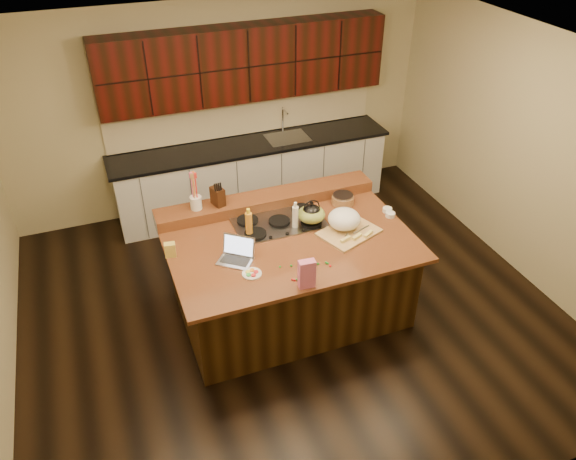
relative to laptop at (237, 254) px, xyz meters
name	(u,v)px	position (x,y,z in m)	size (l,w,h in m)	color
room	(290,202)	(0.58, 0.12, 0.37)	(5.52, 5.02, 2.72)	black
island	(290,275)	(0.58, 0.12, -0.51)	(2.40, 1.60, 0.92)	black
back_ledge	(267,200)	(0.58, 0.82, 0.00)	(2.40, 0.30, 0.12)	black
cooktop	(279,222)	(0.58, 0.42, -0.04)	(0.92, 0.52, 0.05)	gray
back_counter	(250,139)	(0.88, 2.35, 0.00)	(3.70, 0.66, 2.40)	silver
kettle	(311,213)	(0.88, 0.29, 0.08)	(0.20, 0.20, 0.18)	black
green_bowl	(311,214)	(0.88, 0.29, 0.06)	(0.28, 0.28, 0.16)	olive
laptop	(237,254)	(0.00, 0.00, 0.00)	(0.40, 0.39, 0.22)	#B7B7BC
oil_bottle	(249,225)	(0.22, 0.31, 0.08)	(0.07, 0.07, 0.27)	orange
vinegar_bottle	(295,218)	(0.70, 0.29, 0.07)	(0.06, 0.06, 0.25)	silver
wooden_tray	(345,222)	(1.15, 0.07, 0.04)	(0.67, 0.58, 0.23)	tan
ramekin_a	(390,215)	(1.71, 0.14, -0.04)	(0.10, 0.10, 0.04)	white
ramekin_b	(342,214)	(1.25, 0.33, -0.04)	(0.10, 0.10, 0.04)	white
ramekin_c	(387,210)	(1.73, 0.23, -0.04)	(0.10, 0.10, 0.04)	white
strainer_bowl	(343,200)	(1.36, 0.55, -0.01)	(0.24, 0.24, 0.09)	#996B3F
kitchen_timer	(347,235)	(1.12, -0.06, -0.02)	(0.08, 0.08, 0.07)	silver
pink_bag	(307,274)	(0.46, -0.60, 0.08)	(0.15, 0.08, 0.27)	pink
candy_plate	(252,274)	(0.06, -0.27, -0.05)	(0.18, 0.18, 0.01)	white
package_box	(170,250)	(-0.57, 0.27, 0.01)	(0.10, 0.07, 0.14)	gold
utensil_crock	(196,203)	(-0.18, 0.82, 0.13)	(0.12, 0.12, 0.14)	white
knife_block	(218,196)	(0.05, 0.82, 0.16)	(0.10, 0.16, 0.19)	black
gumdrop_0	(295,280)	(0.39, -0.50, -0.05)	(0.02, 0.02, 0.02)	red
gumdrop_1	(291,266)	(0.43, -0.29, -0.05)	(0.02, 0.02, 0.02)	#198C26
gumdrop_2	(315,275)	(0.58, -0.49, -0.05)	(0.02, 0.02, 0.02)	red
gumdrop_3	(326,263)	(0.75, -0.36, -0.05)	(0.02, 0.02, 0.02)	#198C26
gumdrop_4	(306,267)	(0.56, -0.36, -0.05)	(0.02, 0.02, 0.02)	red
gumdrop_5	(297,279)	(0.41, -0.49, -0.05)	(0.02, 0.02, 0.02)	#198C26
gumdrop_6	(305,269)	(0.54, -0.39, -0.05)	(0.02, 0.02, 0.02)	red
gumdrop_7	(328,263)	(0.76, -0.38, -0.05)	(0.02, 0.02, 0.02)	#198C26
gumdrop_8	(330,266)	(0.77, -0.42, -0.05)	(0.02, 0.02, 0.02)	red
gumdrop_9	(318,264)	(0.68, -0.35, -0.05)	(0.02, 0.02, 0.02)	#198C26
gumdrop_10	(299,277)	(0.44, -0.47, -0.05)	(0.02, 0.02, 0.02)	red
gumdrop_11	(280,267)	(0.33, -0.27, -0.05)	(0.02, 0.02, 0.02)	#198C26
gumdrop_12	(292,280)	(0.37, -0.48, -0.05)	(0.02, 0.02, 0.02)	red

